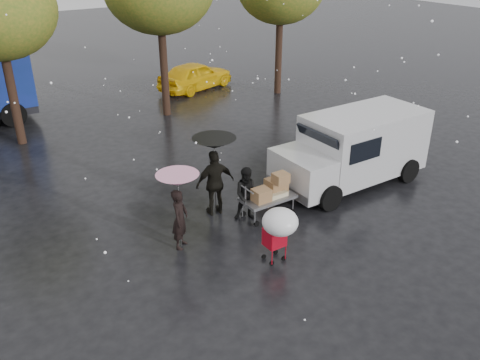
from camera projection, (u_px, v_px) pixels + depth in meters
ground at (250, 234)px, 13.27m from camera, size 90.00×90.00×0.00m
person_pink at (180, 219)px, 12.43m from camera, size 0.68×0.67×1.58m
person_middle at (248, 194)px, 13.67m from camera, size 0.94×0.88×1.53m
person_black at (215, 183)px, 13.89m from camera, size 1.16×0.61×1.88m
umbrella_pink at (178, 180)px, 11.97m from camera, size 1.04×1.04×2.01m
umbrella_black at (214, 143)px, 13.38m from camera, size 1.18×1.18×2.26m
vendor_cart at (271, 191)px, 13.90m from camera, size 1.52×0.80×1.27m
shopping_cart at (279, 225)px, 11.67m from camera, size 0.84×0.84×1.46m
white_van at (354, 148)px, 15.58m from camera, size 4.91×2.18×2.20m
box_ground_near at (268, 195)px, 14.75m from camera, size 0.64×0.56×0.49m
box_ground_far at (280, 187)px, 15.36m from camera, size 0.55×0.50×0.35m
yellow_taxi at (195, 76)px, 25.21m from camera, size 4.37×2.72×1.39m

